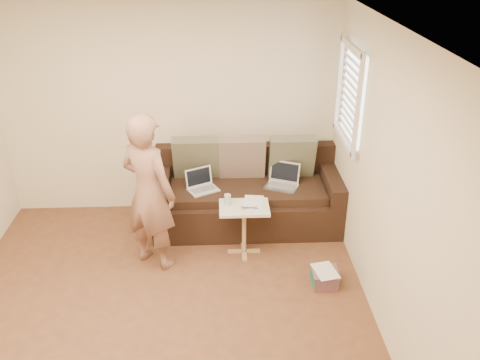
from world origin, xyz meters
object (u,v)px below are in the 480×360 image
Objects in this scene: sofa at (247,192)px; laptop_white at (203,191)px; laptop_silver at (281,187)px; striped_box at (325,277)px; side_table at (244,230)px; drinking_glass at (228,200)px; person at (149,192)px.

laptop_white is (-0.52, -0.11, 0.10)m from sofa.
sofa is 6.66× the size of laptop_white.
laptop_silver is 1.37× the size of striped_box.
striped_box is at bearing -37.59° from side_table.
drinking_glass is (-0.24, -0.58, 0.22)m from sofa.
person is at bearing -144.04° from sofa.
person is 2.90× the size of side_table.
laptop_silver is 1.12× the size of laptop_white.
drinking_glass reaches higher than side_table.
laptop_white is at bearing 137.88° from striped_box.
sofa is at bearing 67.15° from drinking_glass.
side_table is 4.91× the size of drinking_glass.
drinking_glass is (0.27, -0.46, 0.13)m from laptop_white.
laptop_white is 0.56× the size of side_table.
person is at bearing -167.28° from drinking_glass.
side_table is 2.19× the size of striped_box.
person is 1.13m from side_table.
laptop_white reaches higher than side_table.
laptop_silver is at bearing 38.29° from drinking_glass.
side_table is at bearing -106.79° from laptop_silver.
drinking_glass is at bearing -118.45° from laptop_silver.
drinking_glass is at bearing 145.81° from striped_box.
striped_box is (1.24, -1.12, -0.44)m from laptop_white.
laptop_white is at bearing 131.23° from side_table.
striped_box is (0.97, -0.66, -0.56)m from drinking_glass.
laptop_silver is at bearing 49.95° from side_table.
person reaches higher than sofa.
person is (-1.05, -0.76, 0.43)m from sofa.
sofa reaches higher than side_table.
side_table is at bearing -96.07° from sofa.
sofa is at bearing -166.13° from laptop_silver.
laptop_white is at bearing -167.61° from sofa.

